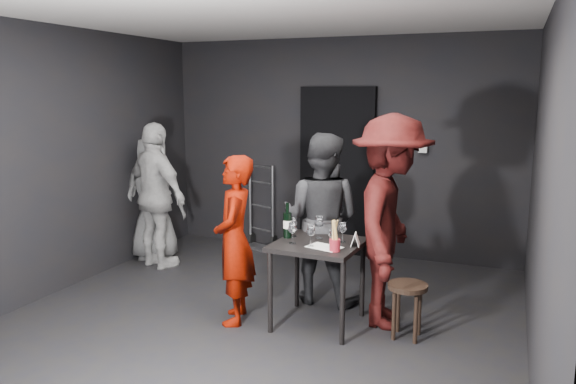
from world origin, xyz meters
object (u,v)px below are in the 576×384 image
at_px(breadstick_cup, 335,236).
at_px(man_maroon, 391,196).
at_px(stool, 407,295).
at_px(bystander_grey, 154,197).
at_px(tasting_table, 318,253).
at_px(woman_black, 321,210).
at_px(server_red, 235,240).
at_px(bystander_cream, 156,186).
at_px(hand_truck, 261,232).
at_px(wine_bottle, 287,224).

bearing_deg(breadstick_cup, man_maroon, 51.37).
bearing_deg(man_maroon, stool, -142.85).
bearing_deg(bystander_grey, tasting_table, 132.12).
distance_m(stool, woman_black, 1.22).
xyz_separation_m(stool, woman_black, (-0.95, 0.55, 0.55)).
relative_size(tasting_table, bystander_grey, 0.49).
relative_size(man_maroon, bystander_grey, 1.50).
bearing_deg(bystander_grey, server_red, 119.77).
bearing_deg(tasting_table, woman_black, 106.16).
bearing_deg(stool, server_red, -171.86).
height_order(stool, bystander_cream, bystander_cream).
height_order(hand_truck, bystander_cream, bystander_cream).
bearing_deg(woman_black, tasting_table, 107.89).
bearing_deg(bystander_cream, woman_black, -167.88).
relative_size(man_maroon, bystander_cream, 1.20).
bearing_deg(server_red, breadstick_cup, 69.13).
distance_m(stool, bystander_cream, 3.24).
height_order(tasting_table, man_maroon, man_maroon).
bearing_deg(hand_truck, tasting_table, -34.40).
xyz_separation_m(stool, breadstick_cup, (-0.57, -0.22, 0.51)).
distance_m(man_maroon, breadstick_cup, 0.64).
distance_m(hand_truck, bystander_grey, 1.49).
xyz_separation_m(server_red, wine_bottle, (0.40, 0.25, 0.12)).
bearing_deg(man_maroon, bystander_cream, 72.87).
bearing_deg(man_maroon, woman_black, 62.21).
height_order(tasting_table, bystander_cream, bystander_cream).
distance_m(tasting_table, bystander_cream, 2.47).
relative_size(woman_black, wine_bottle, 5.78).
xyz_separation_m(server_red, man_maroon, (1.29, 0.45, 0.41)).
height_order(stool, server_red, server_red).
bearing_deg(wine_bottle, hand_truck, 120.56).
height_order(hand_truck, woman_black, woman_black).
relative_size(tasting_table, bystander_cream, 0.39).
height_order(stool, bystander_grey, bystander_grey).
distance_m(bystander_cream, bystander_grey, 0.39).
distance_m(stool, man_maroon, 0.85).
bearing_deg(hand_truck, bystander_grey, -115.84).
xyz_separation_m(hand_truck, bystander_grey, (-0.99, -0.97, 0.57)).
xyz_separation_m(hand_truck, man_maroon, (2.09, -1.86, 0.95)).
xyz_separation_m(stool, bystander_grey, (-3.29, 1.12, 0.40)).
relative_size(tasting_table, wine_bottle, 2.36).
relative_size(hand_truck, wine_bottle, 3.44).
height_order(server_red, bystander_grey, bystander_grey).
xyz_separation_m(woman_black, man_maroon, (0.74, -0.32, 0.24)).
relative_size(bystander_grey, wine_bottle, 4.86).
bearing_deg(wine_bottle, bystander_grey, 153.71).
distance_m(tasting_table, woman_black, 0.64).
bearing_deg(wine_bottle, tasting_table, -9.41).
bearing_deg(server_red, bystander_cream, -145.29).
bearing_deg(stool, bystander_cream, 164.15).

